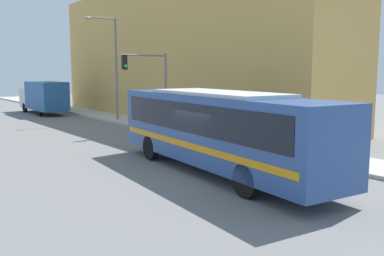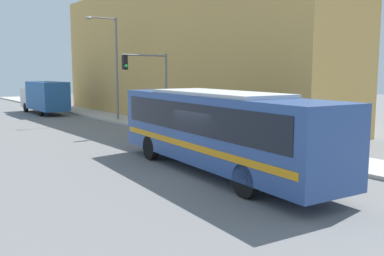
{
  "view_description": "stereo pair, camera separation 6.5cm",
  "coord_description": "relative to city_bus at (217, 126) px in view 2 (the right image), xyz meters",
  "views": [
    {
      "loc": [
        -10.21,
        -12.59,
        3.98
      ],
      "look_at": [
        1.45,
        3.03,
        1.38
      ],
      "focal_mm": 40.0,
      "sensor_mm": 36.0,
      "label": 1
    },
    {
      "loc": [
        -10.15,
        -12.63,
        3.98
      ],
      "look_at": [
        1.45,
        3.03,
        1.38
      ],
      "focal_mm": 40.0,
      "sensor_mm": 36.0,
      "label": 2
    }
  ],
  "objects": [
    {
      "name": "sidewalk",
      "position": [
        5.48,
        19.96,
        -1.79
      ],
      "size": [
        2.86,
        70.0,
        0.16
      ],
      "color": "#B7B2A8",
      "rests_on": "ground_plane"
    },
    {
      "name": "city_bus",
      "position": [
        0.0,
        0.0,
        0.0
      ],
      "size": [
        3.64,
        11.98,
        3.21
      ],
      "rotation": [
        0.0,
        0.0,
        -0.1
      ],
      "color": "#2D4C8C",
      "rests_on": "ground_plane"
    },
    {
      "name": "building_facade",
      "position": [
        9.91,
        16.98,
        3.66
      ],
      "size": [
        6.0,
        32.04,
        11.07
      ],
      "color": "tan",
      "rests_on": "ground_plane"
    },
    {
      "name": "parking_meter",
      "position": [
        4.65,
        8.28,
        -0.86
      ],
      "size": [
        0.14,
        0.14,
        1.25
      ],
      "color": "slate",
      "rests_on": "sidewalk"
    },
    {
      "name": "pedestrian_near_corner",
      "position": [
        5.94,
        10.81,
        -0.79
      ],
      "size": [
        0.34,
        0.34,
        1.81
      ],
      "color": "#23283D",
      "rests_on": "sidewalk"
    },
    {
      "name": "ground_plane",
      "position": [
        -0.45,
        -0.04,
        -1.87
      ],
      "size": [
        120.0,
        120.0,
        0.0
      ],
      "primitive_type": "plane",
      "color": "slate"
    },
    {
      "name": "pedestrian_mid_block",
      "position": [
        6.0,
        3.2,
        -0.87
      ],
      "size": [
        0.34,
        0.34,
        1.66
      ],
      "color": "#23283D",
      "rests_on": "sidewalk"
    },
    {
      "name": "fire_hydrant",
      "position": [
        4.65,
        2.76,
        -1.34
      ],
      "size": [
        0.24,
        0.32,
        0.74
      ],
      "color": "gold",
      "rests_on": "sidewalk"
    },
    {
      "name": "traffic_light_pole",
      "position": [
        3.64,
        10.99,
        1.71
      ],
      "size": [
        3.28,
        0.35,
        4.96
      ],
      "color": "slate",
      "rests_on": "sidewalk"
    },
    {
      "name": "delivery_truck",
      "position": [
        2.12,
        27.77,
        -0.23
      ],
      "size": [
        2.3,
        7.94,
        3.02
      ],
      "color": "#265999",
      "rests_on": "ground_plane"
    },
    {
      "name": "street_lamp",
      "position": [
        4.59,
        18.26,
        2.96
      ],
      "size": [
        2.62,
        0.28,
        7.94
      ],
      "color": "slate",
      "rests_on": "sidewalk"
    }
  ]
}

